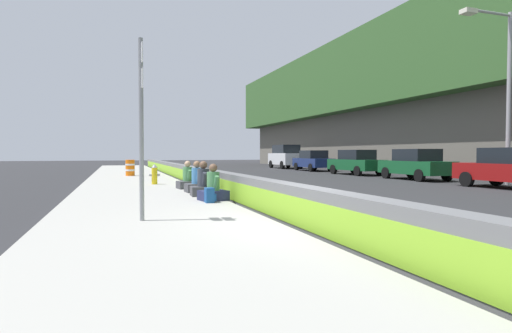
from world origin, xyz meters
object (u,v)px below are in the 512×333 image
Objects in this scene: seated_person_foreground at (213,189)px; backpack at (210,195)px; parked_car_far at (285,156)px; parked_car_second at (512,168)px; parked_car_third at (415,164)px; seated_person_middle at (203,185)px; parked_car_fourth at (356,162)px; parked_car_midline at (313,161)px; fire_hydrant at (154,174)px; construction_barrel at (130,168)px; seated_person_far at (188,180)px; route_sign_post at (141,116)px; seated_person_rear at (197,182)px; street_lamp at (502,80)px.

backpack is at bearing 156.38° from seated_person_foreground.
backpack is 28.77m from parked_car_far.
parked_car_second is 0.99× the size of parked_car_third.
seated_person_foreground is at bearing 118.46° from parked_car_third.
parked_car_fourth is at bearing -48.65° from seated_person_middle.
parked_car_second is at bearing 179.74° from parked_car_midline.
fire_hydrant is 0.93× the size of construction_barrel.
parked_car_midline is 5.85m from parked_car_far.
construction_barrel is at bearing 127.04° from parked_car_far.
seated_person_foreground is 18.19m from parked_car_fourth.
parked_car_far is at bearing -31.88° from seated_person_far.
backpack is at bearing -37.97° from route_sign_post.
parked_car_second is (-0.20, -12.92, 0.38)m from seated_person_middle.
seated_person_far is (1.50, 0.07, -0.01)m from seated_person_rear.
parked_car_far is at bearing -52.96° from construction_barrel.
parked_car_third is at bearing -66.27° from seated_person_middle.
seated_person_rear is at bearing -170.68° from construction_barrel.
street_lamp reaches higher than seated_person_middle.
parked_car_third reaches higher than backpack.
street_lamp is at bearing -79.03° from seated_person_foreground.
seated_person_foreground is 0.21× the size of parked_car_far.
parked_car_second is 0.99× the size of parked_car_fourth.
parked_car_fourth is (8.65, -13.01, 0.40)m from seated_person_far.
parked_car_fourth reaches higher than seated_person_foreground.
seated_person_far is at bearing 148.12° from parked_car_far.
seated_person_middle is at bearing 178.37° from seated_person_rear.
seated_person_foreground is 23.21m from parked_car_midline.
seated_person_middle is at bearing -26.36° from route_sign_post.
seated_person_middle is at bearing 0.22° from seated_person_foreground.
parked_car_fourth is at bearing -56.37° from seated_person_far.
parked_car_third is at bearing -56.64° from route_sign_post.
parked_car_third is at bearing -70.99° from seated_person_rear.
parked_car_third is at bearing -77.11° from seated_person_far.
seated_person_far is 9.95m from construction_barrel.
fire_hydrant is 23.17m from parked_car_far.
parked_car_second is at bearing -130.88° from construction_barrel.
parked_car_far is at bearing -0.04° from parked_car_midline.
seated_person_middle is at bearing -171.77° from construction_barrel.
parked_car_midline is at bearing -40.76° from seated_person_far.
construction_barrel is at bearing 109.81° from parked_car_midline.
parked_car_midline is at bearing -0.27° from parked_car_fourth.
seated_person_far is at bearing -169.70° from construction_barrel.
parked_car_second reaches higher than seated_person_far.
construction_barrel is at bearing 49.12° from parked_car_second.
seated_person_rear is 0.13× the size of street_lamp.
fire_hydrant is 0.11× the size of street_lamp.
parked_car_third is at bearing -114.36° from construction_barrel.
route_sign_post reaches higher than parked_car_second.
parked_car_third reaches higher than seated_person_rear.
construction_barrel is 16.42m from parked_car_third.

